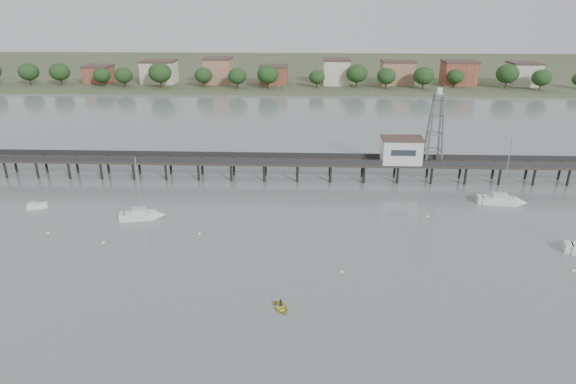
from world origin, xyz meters
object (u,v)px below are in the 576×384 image
lattice_tower (435,129)px  white_tender (37,206)px  sailboat_b (146,215)px  yellow_dinghy (281,309)px  sailboat_e (506,201)px  pier (281,162)px

lattice_tower → white_tender: size_ratio=4.16×
sailboat_b → yellow_dinghy: sailboat_b is taller
sailboat_e → lattice_tower: bearing=140.1°
lattice_tower → white_tender: (-75.44, -17.82, -10.69)m
sailboat_e → sailboat_b: sailboat_e is taller
pier → sailboat_e: 44.66m
sailboat_b → yellow_dinghy: size_ratio=4.09×
sailboat_b → white_tender: (-21.48, 3.74, -0.24)m
lattice_tower → sailboat_e: lattice_tower is taller
white_tender → pier: bearing=-1.2°
pier → white_tender: bearing=-157.9°
sailboat_e → yellow_dinghy: (-40.30, -34.85, -0.64)m
sailboat_b → white_tender: sailboat_b is taller
sailboat_e → sailboat_b: bearing=-164.3°
pier → sailboat_e: (42.80, -12.36, -3.15)m
lattice_tower → yellow_dinghy: lattice_tower is taller
pier → sailboat_b: size_ratio=12.74×
pier → yellow_dinghy: pier is taller
pier → white_tender: size_ratio=40.22×
white_tender → yellow_dinghy: (46.44, -29.40, -0.41)m
white_tender → sailboat_b: bearing=-33.2°
lattice_tower → white_tender: bearing=-166.7°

